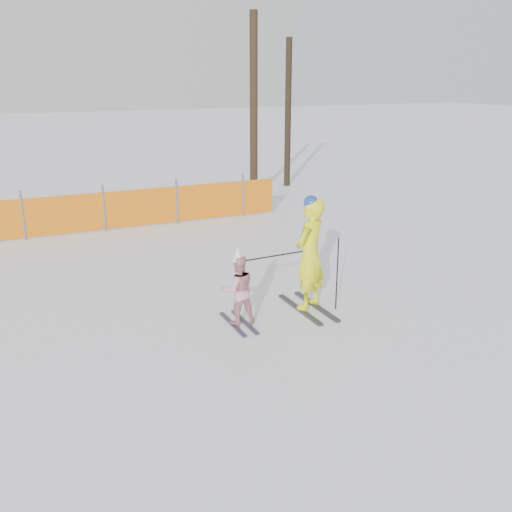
{
  "coord_description": "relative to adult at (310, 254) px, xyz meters",
  "views": [
    {
      "loc": [
        -3.93,
        -8.0,
        3.99
      ],
      "look_at": [
        0.0,
        0.5,
        1.0
      ],
      "focal_mm": 40.0,
      "sensor_mm": 36.0,
      "label": 1
    }
  ],
  "objects": [
    {
      "name": "ground",
      "position": [
        -0.86,
        -0.14,
        -1.03
      ],
      "size": [
        120.0,
        120.0,
        0.0
      ],
      "primitive_type": "plane",
      "color": "white",
      "rests_on": "ground"
    },
    {
      "name": "adult",
      "position": [
        0.0,
        0.0,
        0.0
      ],
      "size": [
        0.86,
        1.47,
        2.06
      ],
      "color": "black",
      "rests_on": "ground"
    },
    {
      "name": "child",
      "position": [
        -1.38,
        -0.08,
        -0.41
      ],
      "size": [
        0.61,
        1.04,
        1.36
      ],
      "color": "black",
      "rests_on": "ground"
    },
    {
      "name": "ski_poles",
      "position": [
        -0.08,
        -0.12,
        -0.17
      ],
      "size": [
        1.72,
        0.22,
        1.32
      ],
      "color": "black",
      "rests_on": "ground"
    },
    {
      "name": "tree_trunks",
      "position": [
        3.99,
        9.8,
        1.78
      ],
      "size": [
        2.3,
        1.73,
        5.9
      ],
      "color": "#302115",
      "rests_on": "ground"
    }
  ]
}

